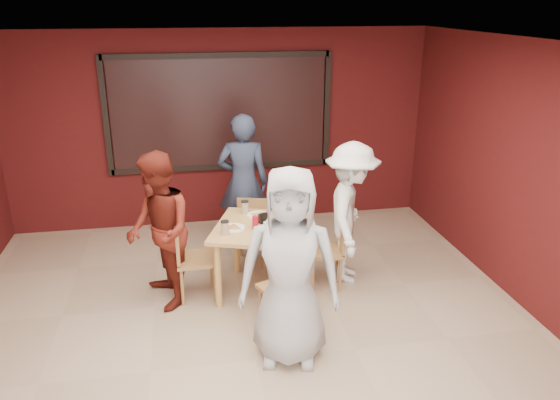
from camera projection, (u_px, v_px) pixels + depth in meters
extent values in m
plane|color=tan|center=(256.00, 360.00, 5.08)|extent=(7.00, 7.00, 0.00)
cube|color=black|center=(220.00, 113.00, 7.69)|extent=(3.00, 0.02, 1.50)
cube|color=#D5AE57|center=(262.00, 228.00, 6.02)|extent=(1.31, 1.31, 0.04)
cylinder|color=#D5AE57|center=(236.00, 243.00, 6.60)|extent=(0.08, 0.08, 0.77)
cylinder|color=#D5AE57|center=(303.00, 248.00, 6.47)|extent=(0.08, 0.08, 0.77)
cylinder|color=#D5AE57|center=(218.00, 275.00, 5.84)|extent=(0.08, 0.08, 0.77)
cylinder|color=#D5AE57|center=(294.00, 281.00, 5.71)|extent=(0.08, 0.08, 0.77)
cylinder|color=white|center=(267.00, 238.00, 5.71)|extent=(0.26, 0.26, 0.01)
cone|color=gold|center=(267.00, 236.00, 5.70)|extent=(0.24, 0.24, 0.02)
cylinder|color=beige|center=(282.00, 235.00, 5.62)|extent=(0.09, 0.09, 0.14)
cylinder|color=black|center=(282.00, 228.00, 5.59)|extent=(0.09, 0.09, 0.01)
cylinder|color=white|center=(258.00, 215.00, 6.30)|extent=(0.26, 0.26, 0.01)
cone|color=gold|center=(258.00, 214.00, 6.30)|extent=(0.24, 0.24, 0.02)
cylinder|color=beige|center=(245.00, 208.00, 6.35)|extent=(0.09, 0.09, 0.14)
cylinder|color=black|center=(245.00, 202.00, 6.32)|extent=(0.09, 0.09, 0.01)
cylinder|color=white|center=(233.00, 228.00, 5.95)|extent=(0.26, 0.26, 0.01)
cone|color=gold|center=(233.00, 227.00, 5.95)|extent=(0.24, 0.24, 0.02)
cylinder|color=beige|center=(225.00, 228.00, 5.78)|extent=(0.09, 0.09, 0.14)
cylinder|color=black|center=(225.00, 221.00, 5.76)|extent=(0.09, 0.09, 0.01)
cylinder|color=white|center=(291.00, 224.00, 6.06)|extent=(0.26, 0.26, 0.01)
cone|color=gold|center=(291.00, 222.00, 6.06)|extent=(0.24, 0.24, 0.02)
cylinder|color=beige|center=(297.00, 213.00, 6.19)|extent=(0.09, 0.09, 0.14)
cylinder|color=black|center=(297.00, 207.00, 6.16)|extent=(0.09, 0.09, 0.01)
cylinder|color=beige|center=(271.00, 223.00, 5.98)|extent=(0.06, 0.06, 0.10)
cylinder|color=beige|center=(266.00, 226.00, 5.92)|extent=(0.05, 0.05, 0.08)
cylinder|color=maroon|center=(255.00, 223.00, 5.92)|extent=(0.07, 0.07, 0.15)
cube|color=black|center=(264.00, 218.00, 6.08)|extent=(0.13, 0.10, 0.11)
cube|color=#A66840|center=(284.00, 289.00, 5.45)|extent=(0.56, 0.56, 0.04)
cylinder|color=#A66840|center=(289.00, 297.00, 5.75)|extent=(0.04, 0.04, 0.42)
cylinder|color=#A66840|center=(261.00, 306.00, 5.58)|extent=(0.04, 0.04, 0.42)
cylinder|color=#A66840|center=(308.00, 312.00, 5.48)|extent=(0.04, 0.04, 0.42)
cylinder|color=#A66840|center=(278.00, 322.00, 5.30)|extent=(0.04, 0.04, 0.42)
cube|color=#A66840|center=(295.00, 275.00, 5.21)|extent=(0.41, 0.19, 0.41)
cube|color=#A66840|center=(251.00, 234.00, 6.83)|extent=(0.48, 0.48, 0.04)
cylinder|color=#A66840|center=(237.00, 254.00, 6.76)|extent=(0.03, 0.03, 0.38)
cylinder|color=#A66840|center=(262.00, 255.00, 6.74)|extent=(0.03, 0.03, 0.38)
cylinder|color=#A66840|center=(241.00, 243.00, 7.06)|extent=(0.03, 0.03, 0.38)
cylinder|color=#A66840|center=(265.00, 244.00, 7.03)|extent=(0.03, 0.03, 0.38)
cube|color=#A66840|center=(253.00, 212.00, 6.91)|extent=(0.38, 0.13, 0.37)
cube|color=#A66840|center=(196.00, 259.00, 6.04)|extent=(0.47, 0.47, 0.04)
cylinder|color=#A66840|center=(215.00, 284.00, 6.00)|extent=(0.04, 0.04, 0.43)
cylinder|color=#A66840|center=(212.00, 269.00, 6.33)|extent=(0.04, 0.04, 0.43)
cylinder|color=#A66840|center=(182.00, 288.00, 5.92)|extent=(0.04, 0.04, 0.43)
cylinder|color=#A66840|center=(180.00, 272.00, 6.25)|extent=(0.04, 0.04, 0.43)
cube|color=#A66840|center=(176.00, 240.00, 5.91)|extent=(0.06, 0.45, 0.42)
cube|color=#A66840|center=(325.00, 251.00, 6.30)|extent=(0.48, 0.48, 0.04)
cylinder|color=#A66840|center=(309.00, 262.00, 6.53)|extent=(0.04, 0.04, 0.41)
cylinder|color=#A66840|center=(311.00, 275.00, 6.22)|extent=(0.04, 0.04, 0.41)
cylinder|color=#A66840|center=(337.00, 261.00, 6.54)|extent=(0.04, 0.04, 0.41)
cylinder|color=#A66840|center=(340.00, 275.00, 6.22)|extent=(0.04, 0.04, 0.41)
cube|color=#A66840|center=(342.00, 232.00, 6.22)|extent=(0.11, 0.42, 0.40)
imported|color=#ABABAB|center=(290.00, 268.00, 4.83)|extent=(1.02, 0.79, 1.86)
imported|color=#2C354E|center=(243.00, 183.00, 7.11)|extent=(0.72, 0.53, 1.82)
imported|color=maroon|center=(159.00, 231.00, 5.76)|extent=(0.83, 0.96, 1.71)
imported|color=white|center=(351.00, 213.00, 6.31)|extent=(0.94, 1.22, 1.67)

